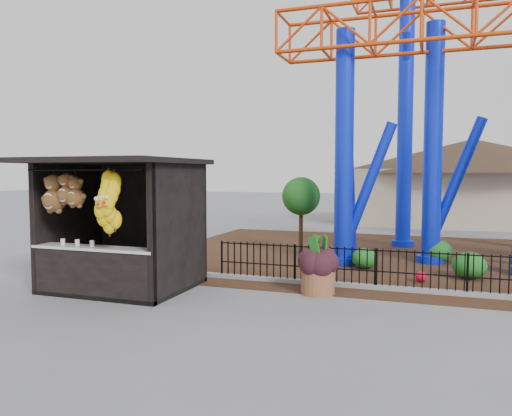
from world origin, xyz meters
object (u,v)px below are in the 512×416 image
(prize_booth, at_px, (116,226))
(potted_plant, at_px, (322,272))
(roller_coaster, at_px, (473,56))
(terracotta_planter, at_px, (318,280))

(prize_booth, xyz_separation_m, potted_plant, (4.59, 1.63, -1.10))
(prize_booth, height_order, potted_plant, prize_booth)
(prize_booth, xyz_separation_m, roller_coaster, (8.13, 7.33, 4.91))
(roller_coaster, bearing_deg, terracotta_planter, -120.19)
(prize_booth, bearing_deg, potted_plant, 19.58)
(roller_coaster, height_order, terracotta_planter, roller_coaster)
(prize_booth, height_order, terracotta_planter, prize_booth)
(roller_coaster, height_order, potted_plant, roller_coaster)
(prize_booth, bearing_deg, roller_coaster, 42.03)
(potted_plant, bearing_deg, prize_booth, -163.08)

